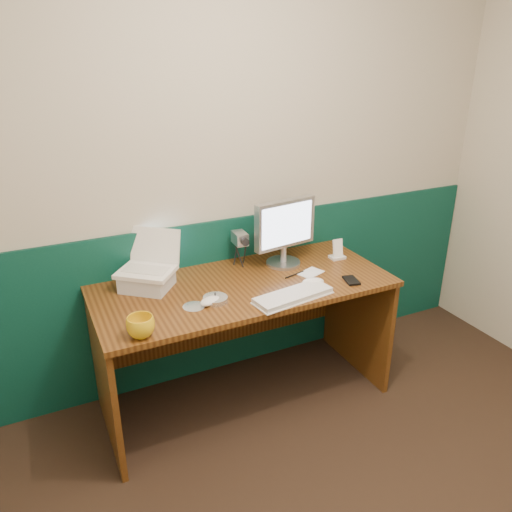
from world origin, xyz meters
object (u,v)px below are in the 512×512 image
monitor (284,233)px  mug (141,327)px  keyboard (293,296)px  desk (245,343)px  camcorder (240,250)px  laptop (144,253)px

monitor → mug: (-0.94, -0.43, -0.14)m
keyboard → mug: size_ratio=3.34×
desk → keyboard: 0.49m
desk → mug: 0.81m
camcorder → mug: bearing=-141.0°
mug → camcorder: 0.88m
monitor → mug: 1.04m
desk → laptop: size_ratio=5.72×
laptop → keyboard: bearing=5.1°
desk → camcorder: (0.08, 0.24, 0.47)m
laptop → mug: 0.50m
laptop → keyboard: 0.79m
monitor → camcorder: monitor is taller
keyboard → mug: mug is taller
keyboard → mug: (-0.78, -0.03, 0.04)m
laptop → monitor: (0.80, -0.03, -0.01)m
monitor → keyboard: bearing=-120.2°
mug → monitor: bearing=24.3°
keyboard → laptop: bearing=137.4°
monitor → desk: bearing=-164.5°
desk → mug: bearing=-155.5°
mug → camcorder: size_ratio=0.64×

